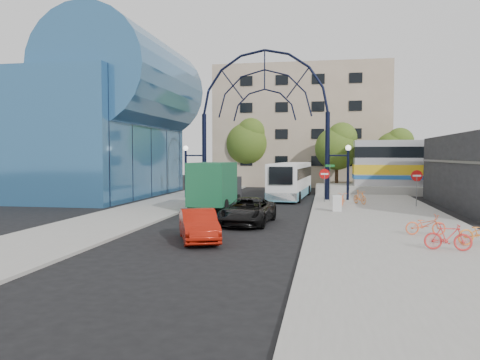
% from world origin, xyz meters
% --- Properties ---
extents(ground, '(120.00, 120.00, 0.00)m').
position_xyz_m(ground, '(0.00, 0.00, 0.00)').
color(ground, black).
rests_on(ground, ground).
extents(sidewalk_east, '(8.00, 56.00, 0.12)m').
position_xyz_m(sidewalk_east, '(8.00, 4.00, 0.06)').
color(sidewalk_east, gray).
rests_on(sidewalk_east, ground).
extents(plaza_west, '(5.00, 50.00, 0.12)m').
position_xyz_m(plaza_west, '(-6.50, 6.00, 0.06)').
color(plaza_west, gray).
rests_on(plaza_west, ground).
extents(gateway_arch, '(13.64, 0.44, 12.10)m').
position_xyz_m(gateway_arch, '(0.00, 14.00, 8.56)').
color(gateway_arch, black).
rests_on(gateway_arch, ground).
extents(stop_sign, '(0.80, 0.07, 2.50)m').
position_xyz_m(stop_sign, '(4.80, 12.00, 1.99)').
color(stop_sign, slate).
rests_on(stop_sign, sidewalk_east).
extents(do_not_enter_sign, '(0.76, 0.07, 2.48)m').
position_xyz_m(do_not_enter_sign, '(11.00, 10.00, 1.98)').
color(do_not_enter_sign, slate).
rests_on(do_not_enter_sign, sidewalk_east).
extents(street_name_sign, '(0.70, 0.70, 2.80)m').
position_xyz_m(street_name_sign, '(5.20, 12.60, 2.13)').
color(street_name_sign, slate).
rests_on(street_name_sign, sidewalk_east).
extents(sandwich_board, '(0.55, 0.61, 0.99)m').
position_xyz_m(sandwich_board, '(5.60, 5.98, 0.74)').
color(sandwich_board, white).
rests_on(sandwich_board, sidewalk_east).
extents(transit_hall, '(16.50, 18.00, 14.50)m').
position_xyz_m(transit_hall, '(-15.30, 15.00, 6.70)').
color(transit_hall, '#2D5C89').
rests_on(transit_hall, ground).
extents(apartment_block, '(20.00, 12.10, 14.00)m').
position_xyz_m(apartment_block, '(2.00, 34.97, 7.00)').
color(apartment_block, tan).
rests_on(apartment_block, ground).
extents(tree_north_a, '(4.48, 4.48, 7.00)m').
position_xyz_m(tree_north_a, '(6.12, 25.93, 4.61)').
color(tree_north_a, '#382314').
rests_on(tree_north_a, ground).
extents(tree_north_b, '(5.12, 5.12, 8.00)m').
position_xyz_m(tree_north_b, '(-3.88, 29.93, 5.27)').
color(tree_north_b, '#382314').
rests_on(tree_north_b, ground).
extents(tree_north_c, '(4.16, 4.16, 6.50)m').
position_xyz_m(tree_north_c, '(12.12, 27.93, 4.28)').
color(tree_north_c, '#382314').
rests_on(tree_north_c, ground).
extents(city_bus, '(3.09, 10.93, 2.97)m').
position_xyz_m(city_bus, '(2.00, 15.99, 1.55)').
color(city_bus, white).
rests_on(city_bus, ground).
extents(green_truck, '(2.53, 6.28, 3.15)m').
position_xyz_m(green_truck, '(-2.24, 6.51, 1.57)').
color(green_truck, black).
rests_on(green_truck, ground).
extents(black_suv, '(2.59, 5.11, 1.38)m').
position_xyz_m(black_suv, '(0.90, 0.52, 0.69)').
color(black_suv, black).
rests_on(black_suv, ground).
extents(red_sedan, '(2.79, 4.28, 1.33)m').
position_xyz_m(red_sedan, '(-0.37, -4.58, 0.67)').
color(red_sedan, '#991509').
rests_on(red_sedan, ground).
extents(bike_near_a, '(0.74, 1.79, 0.92)m').
position_xyz_m(bike_near_a, '(6.06, 9.54, 0.58)').
color(bike_near_a, orange).
rests_on(bike_near_a, sidewalk_east).
extents(bike_near_b, '(1.17, 1.63, 0.97)m').
position_xyz_m(bike_near_b, '(7.31, 10.92, 0.60)').
color(bike_near_b, orange).
rests_on(bike_near_b, sidewalk_east).
extents(bike_far_b, '(1.70, 0.66, 0.99)m').
position_xyz_m(bike_far_b, '(9.30, -5.40, 0.62)').
color(bike_far_b, red).
rests_on(bike_far_b, sidewalk_east).
extents(bike_far_c, '(1.78, 0.81, 0.90)m').
position_xyz_m(bike_far_c, '(9.19, -2.03, 0.57)').
color(bike_far_c, '#F45E30').
rests_on(bike_far_c, sidewalk_east).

